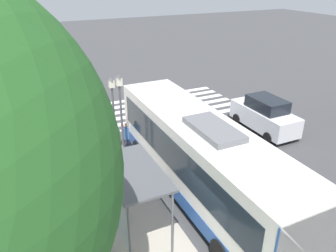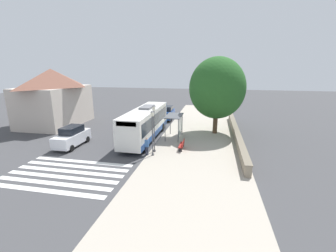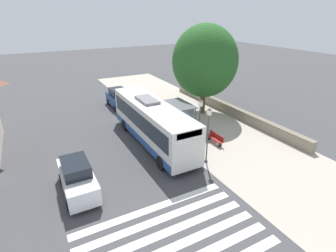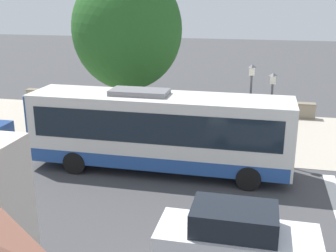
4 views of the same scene
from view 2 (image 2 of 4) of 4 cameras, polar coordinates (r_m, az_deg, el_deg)
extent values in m
plane|color=#424244|center=(27.61, -1.10, -1.93)|extent=(120.00, 120.00, 0.00)
cube|color=#ADA393|center=(27.03, 8.26, -2.43)|extent=(9.00, 44.00, 0.02)
cube|color=silver|center=(20.93, -20.80, -8.46)|extent=(9.00, 0.50, 0.01)
cube|color=silver|center=(20.20, -22.23, -9.45)|extent=(9.00, 0.50, 0.01)
cube|color=silver|center=(19.50, -23.77, -10.49)|extent=(9.00, 0.50, 0.01)
cube|color=silver|center=(18.82, -25.43, -11.61)|extent=(9.00, 0.50, 0.01)
cube|color=silver|center=(18.16, -27.23, -12.80)|extent=(9.00, 0.50, 0.01)
cube|color=silver|center=(17.53, -29.18, -14.06)|extent=(9.00, 0.50, 0.01)
cube|color=gray|center=(27.01, 16.90, -1.94)|extent=(0.50, 20.00, 0.92)
cube|color=#776C5B|center=(26.88, 16.98, -0.92)|extent=(0.60, 20.00, 0.08)
cube|color=beige|center=(35.26, -26.79, 4.58)|extent=(6.48, 9.10, 5.33)
pyramid|color=brown|center=(34.90, -27.53, 10.82)|extent=(7.08, 9.70, 2.40)
cube|color=silver|center=(25.25, -5.77, 0.94)|extent=(2.49, 11.27, 2.95)
cube|color=black|center=(25.17, -5.79, 1.79)|extent=(2.53, 10.37, 1.30)
cube|color=#264C93|center=(25.56, -5.71, -1.63)|extent=(2.53, 11.05, 0.59)
cube|color=#264C93|center=(30.52, -2.69, 3.40)|extent=(2.53, 0.06, 2.83)
cube|color=black|center=(19.86, -10.59, 0.48)|extent=(1.86, 0.08, 0.41)
cube|color=slate|center=(25.72, -5.31, 4.81)|extent=(1.24, 2.48, 0.22)
cylinder|color=black|center=(21.72, -5.79, -5.28)|extent=(0.30, 1.00, 1.00)
cylinder|color=black|center=(22.49, -11.48, -4.80)|extent=(0.30, 1.00, 1.00)
cylinder|color=black|center=(28.58, -1.42, -0.31)|extent=(0.30, 1.00, 1.00)
cylinder|color=black|center=(29.17, -5.88, -0.07)|extent=(0.30, 1.00, 1.00)
cylinder|color=#515459|center=(27.09, 0.58, 0.58)|extent=(0.08, 0.08, 2.58)
cylinder|color=#515459|center=(24.29, -0.74, -1.08)|extent=(0.08, 0.08, 2.58)
cylinder|color=#515459|center=(26.86, 3.61, 0.44)|extent=(0.08, 0.08, 2.58)
cylinder|color=#515459|center=(24.04, 2.63, -1.26)|extent=(0.08, 0.08, 2.58)
cube|color=#515459|center=(25.25, 1.56, 2.64)|extent=(1.75, 3.26, 0.08)
cube|color=silver|center=(25.42, 3.11, -0.08)|extent=(0.03, 2.66, 2.07)
cylinder|color=#2D3347|center=(20.89, -5.17, -6.35)|extent=(0.12, 0.12, 0.82)
cylinder|color=#2D3347|center=(20.94, -5.59, -6.32)|extent=(0.12, 0.12, 0.82)
cube|color=#38609E|center=(20.66, -5.43, -4.42)|extent=(0.34, 0.22, 0.66)
sphere|color=tan|center=(20.52, -5.46, -3.25)|extent=(0.23, 0.23, 0.23)
cube|color=maroon|center=(22.30, 3.42, -4.83)|extent=(0.40, 1.82, 0.06)
cube|color=maroon|center=(22.21, 3.87, -4.30)|extent=(0.04, 1.82, 0.40)
cube|color=black|center=(23.06, 3.67, -4.76)|extent=(0.32, 0.06, 0.45)
cube|color=black|center=(21.70, 3.14, -6.02)|extent=(0.32, 0.06, 0.45)
cylinder|color=#4C4C51|center=(21.81, -3.46, -6.32)|extent=(0.24, 0.24, 0.16)
cylinder|color=#4C4C51|center=(21.19, -3.54, -1.39)|extent=(0.10, 0.10, 4.06)
cube|color=silver|center=(20.69, -3.64, 4.49)|extent=(0.24, 0.24, 0.35)
pyramid|color=#4C4C51|center=(20.65, -3.65, 5.16)|extent=(0.28, 0.28, 0.14)
cylinder|color=#4C4C51|center=(20.95, -3.86, -7.23)|extent=(0.24, 0.24, 0.16)
cylinder|color=#4C4C51|center=(20.36, -3.95, -2.60)|extent=(0.10, 0.10, 3.71)
cube|color=silver|center=(19.85, -4.05, 3.00)|extent=(0.24, 0.24, 0.35)
pyramid|color=#4C4C51|center=(19.81, -4.06, 3.69)|extent=(0.28, 0.28, 0.14)
cylinder|color=brown|center=(27.94, 11.96, 1.89)|extent=(0.55, 0.55, 3.71)
ellipsoid|color=#265B23|center=(27.38, 12.36, 9.39)|extent=(6.57, 6.57, 7.23)
cube|color=navy|center=(34.84, -0.26, 3.00)|extent=(1.85, 4.14, 1.13)
cube|color=black|center=(34.76, -0.23, 4.51)|extent=(1.57, 2.15, 0.70)
cylinder|color=black|center=(33.49, 0.74, 1.62)|extent=(0.22, 0.64, 0.64)
cylinder|color=black|center=(33.85, -2.17, 1.75)|extent=(0.22, 0.64, 0.64)
cylinder|color=black|center=(36.07, 1.53, 2.56)|extent=(0.22, 0.64, 0.64)
cylinder|color=black|center=(36.41, -1.18, 2.68)|extent=(0.22, 0.64, 0.64)
cube|color=silver|center=(25.09, -23.18, -2.90)|extent=(1.75, 4.38, 1.10)
cube|color=black|center=(24.94, -23.25, -0.86)|extent=(1.49, 2.28, 0.69)
cylinder|color=black|center=(23.68, -23.33, -5.21)|extent=(0.22, 0.64, 0.64)
cylinder|color=black|center=(24.63, -26.50, -4.82)|extent=(0.22, 0.64, 0.64)
cylinder|color=black|center=(25.93, -19.81, -3.19)|extent=(0.22, 0.64, 0.64)
cylinder|color=black|center=(26.80, -22.84, -2.91)|extent=(0.22, 0.64, 0.64)
camera|label=1|loc=(33.15, 9.51, 15.77)|focal=35.00mm
camera|label=3|loc=(16.50, -61.32, 15.05)|focal=28.00mm
camera|label=4|loc=(30.86, -40.91, 10.28)|focal=45.00mm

